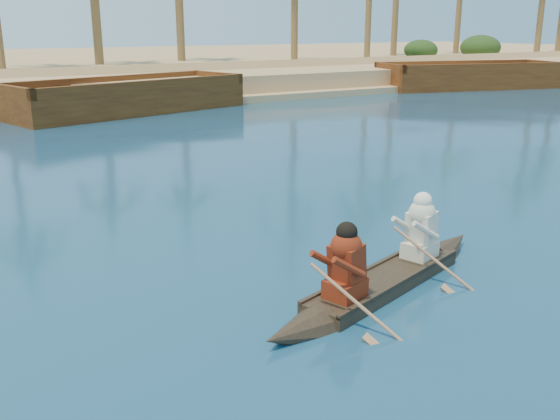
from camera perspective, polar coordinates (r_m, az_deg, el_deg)
ground at (r=9.83m, az=12.53°, el=-6.97°), size 160.00×160.00×0.00m
shrub_cluster at (r=38.52m, az=-22.28°, el=11.35°), size 100.00×6.00×2.40m
canoe at (r=9.65m, az=9.59°, el=-5.41°), size 5.37×2.29×1.49m
barge_mid at (r=30.02m, az=-13.66°, el=9.89°), size 11.53×6.30×1.83m
barge_right at (r=42.59m, az=16.89°, el=11.52°), size 12.14×6.60×1.92m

